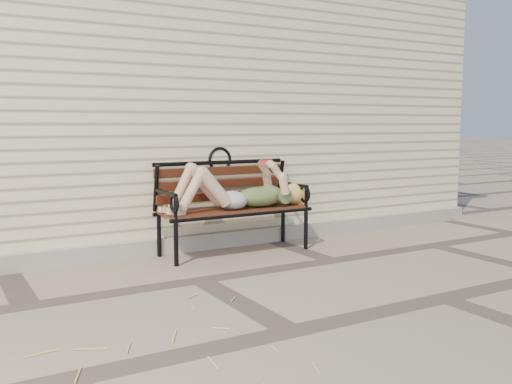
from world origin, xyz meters
TOP-DOWN VIEW (x-y plane):
  - ground at (0.00, 0.00)m, footprint 80.00×80.00m
  - house_wall at (0.00, 3.00)m, footprint 8.00×4.00m
  - foundation_strip at (0.00, 0.97)m, footprint 8.00×0.10m
  - garden_bench at (0.67, 0.80)m, footprint 1.50×0.60m
  - reading_woman at (0.68, 0.68)m, footprint 1.42×0.32m
  - straw_scatter at (-1.50, -1.08)m, footprint 2.98×1.70m

SIDE VIEW (x-z plane):
  - ground at x=0.00m, z-range 0.00..0.00m
  - straw_scatter at x=-1.50m, z-range 0.00..0.01m
  - foundation_strip at x=0.00m, z-range 0.00..0.15m
  - garden_bench at x=0.67m, z-range 0.06..1.03m
  - reading_woman at x=0.68m, z-range 0.35..0.80m
  - house_wall at x=0.00m, z-range 0.00..3.00m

